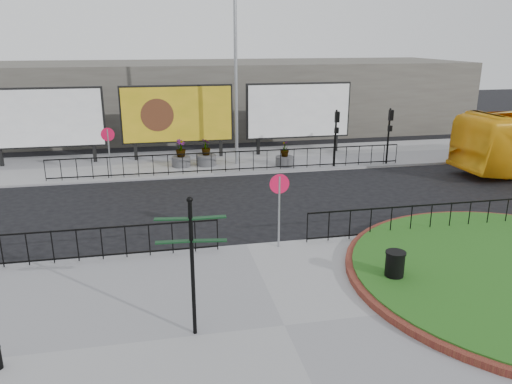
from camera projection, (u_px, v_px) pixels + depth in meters
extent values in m
plane|color=black|center=(247.00, 247.00, 16.64)|extent=(90.00, 90.00, 0.00)
cube|color=gray|center=(284.00, 328.00, 11.94)|extent=(30.00, 10.00, 0.12)
cube|color=gray|center=(207.00, 162.00, 27.85)|extent=(44.00, 6.00, 0.12)
cylinder|color=gray|center=(109.00, 154.00, 24.09)|extent=(0.07, 0.07, 2.40)
cylinder|color=red|center=(108.00, 134.00, 23.81)|extent=(0.64, 0.03, 0.64)
cylinder|color=white|center=(108.00, 134.00, 23.82)|extent=(0.50, 0.03, 0.50)
cylinder|color=gray|center=(279.00, 212.00, 16.06)|extent=(0.07, 0.07, 2.40)
cylinder|color=red|center=(279.00, 184.00, 15.78)|extent=(0.64, 0.03, 0.64)
cylinder|color=white|center=(279.00, 184.00, 15.80)|extent=(0.50, 0.03, 0.50)
cube|color=black|center=(1.00, 157.00, 26.54)|extent=(0.18, 0.18, 1.00)
cube|color=black|center=(95.00, 153.00, 27.45)|extent=(0.18, 0.18, 1.00)
cube|color=black|center=(44.00, 118.00, 26.40)|extent=(6.20, 0.25, 3.20)
cube|color=white|center=(43.00, 118.00, 26.25)|extent=(6.00, 0.06, 3.00)
cube|color=black|center=(136.00, 151.00, 27.87)|extent=(0.18, 0.18, 1.00)
cube|color=black|center=(221.00, 147.00, 28.79)|extent=(0.18, 0.18, 1.00)
cube|color=black|center=(177.00, 114.00, 27.74)|extent=(6.20, 0.25, 3.20)
cube|color=gold|center=(177.00, 114.00, 27.59)|extent=(6.00, 0.06, 3.00)
cube|color=black|center=(258.00, 146.00, 29.21)|extent=(0.18, 0.18, 1.00)
cube|color=black|center=(336.00, 143.00, 30.13)|extent=(0.18, 0.18, 1.00)
cube|color=black|center=(298.00, 110.00, 29.07)|extent=(6.20, 0.25, 3.20)
cube|color=white|center=(299.00, 111.00, 28.92)|extent=(6.00, 0.06, 3.00)
cylinder|color=gray|center=(236.00, 79.00, 25.84)|extent=(0.18, 0.18, 9.00)
cylinder|color=black|center=(335.00, 138.00, 26.19)|extent=(0.10, 0.10, 3.00)
cube|color=black|center=(337.00, 117.00, 25.74)|extent=(0.22, 0.18, 0.55)
cube|color=black|center=(337.00, 130.00, 25.95)|extent=(0.20, 0.16, 0.30)
cylinder|color=black|center=(388.00, 136.00, 26.77)|extent=(0.10, 0.10, 3.00)
cube|color=black|center=(391.00, 115.00, 26.31)|extent=(0.22, 0.18, 0.55)
cube|color=black|center=(390.00, 128.00, 26.52)|extent=(0.20, 0.16, 0.30)
cube|color=#5E5B52|center=(192.00, 97.00, 36.48)|extent=(40.00, 10.00, 5.00)
cylinder|color=black|center=(193.00, 270.00, 11.15)|extent=(0.09, 0.09, 3.23)
sphere|color=black|center=(190.00, 200.00, 10.65)|extent=(0.14, 0.14, 0.14)
cube|color=black|center=(172.00, 219.00, 10.76)|extent=(0.77, 0.26, 0.03)
cube|color=black|center=(209.00, 218.00, 10.85)|extent=(0.76, 0.15, 0.03)
cube|color=black|center=(173.00, 242.00, 10.88)|extent=(0.76, 0.19, 0.03)
cube|color=black|center=(210.00, 240.00, 10.95)|extent=(0.77, 0.26, 0.03)
cylinder|color=black|center=(394.00, 268.00, 13.88)|extent=(0.53, 0.53, 0.88)
cylinder|color=black|center=(396.00, 253.00, 13.74)|extent=(0.57, 0.57, 0.06)
cylinder|color=#4C4C4F|center=(181.00, 162.00, 26.53)|extent=(0.99, 0.99, 0.52)
imported|color=#1D4F15|center=(181.00, 148.00, 26.32)|extent=(0.74, 0.74, 0.94)
cylinder|color=#4C4C4F|center=(206.00, 160.00, 26.78)|extent=(1.07, 1.07, 0.55)
imported|color=#1D4F15|center=(206.00, 147.00, 26.57)|extent=(0.69, 0.69, 0.90)
cylinder|color=#4C4C4F|center=(285.00, 161.00, 26.68)|extent=(0.96, 0.96, 0.50)
imported|color=#1D4F15|center=(285.00, 149.00, 26.48)|extent=(0.65, 0.65, 0.84)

